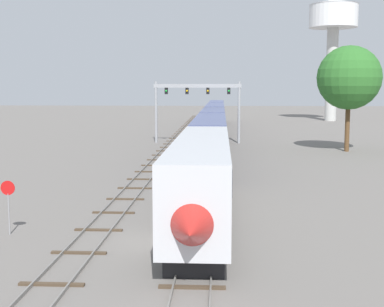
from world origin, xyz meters
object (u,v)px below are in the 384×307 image
(signal_gantry, at_px, (197,98))
(stop_sign, at_px, (8,200))
(water_tower, at_px, (333,23))
(trackside_tree_left, at_px, (349,78))
(passenger_train, at_px, (213,125))

(signal_gantry, xyz_separation_m, stop_sign, (-7.75, -46.94, -4.34))
(water_tower, height_order, trackside_tree_left, water_tower)
(signal_gantry, distance_m, stop_sign, 47.77)
(signal_gantry, bearing_deg, water_tower, 60.97)
(signal_gantry, bearing_deg, trackside_tree_left, -25.23)
(water_tower, bearing_deg, passenger_train, -116.41)
(water_tower, height_order, stop_sign, water_tower)
(passenger_train, height_order, signal_gantry, signal_gantry)
(water_tower, bearing_deg, stop_sign, -110.26)
(signal_gantry, xyz_separation_m, trackside_tree_left, (18.50, -8.72, 2.62))
(trackside_tree_left, bearing_deg, passenger_train, 156.12)
(passenger_train, bearing_deg, trackside_tree_left, -23.88)
(passenger_train, height_order, stop_sign, passenger_train)
(passenger_train, relative_size, stop_sign, 36.62)
(water_tower, distance_m, stop_sign, 106.90)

